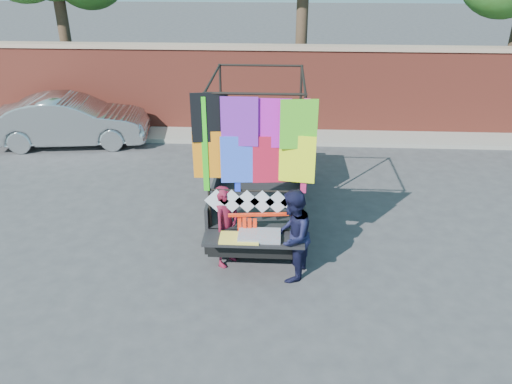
# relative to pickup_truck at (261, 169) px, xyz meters

# --- Properties ---
(ground) EXTENTS (90.00, 90.00, 0.00)m
(ground) POSITION_rel_pickup_truck_xyz_m (-0.03, -2.16, -0.81)
(ground) COLOR #38383A
(ground) RESTS_ON ground
(brick_wall) EXTENTS (30.00, 0.45, 2.61)m
(brick_wall) POSITION_rel_pickup_truck_xyz_m (-0.03, 4.84, 0.52)
(brick_wall) COLOR #94392B
(brick_wall) RESTS_ON ground
(curb) EXTENTS (30.00, 1.20, 0.12)m
(curb) POSITION_rel_pickup_truck_xyz_m (-0.03, 4.14, -0.75)
(curb) COLOR gray
(curb) RESTS_ON ground
(pickup_truck) EXTENTS (2.02, 5.08, 3.20)m
(pickup_truck) POSITION_rel_pickup_truck_xyz_m (0.00, 0.00, 0.00)
(pickup_truck) COLOR black
(pickup_truck) RESTS_ON ground
(sedan) EXTENTS (4.45, 2.04, 1.41)m
(sedan) POSITION_rel_pickup_truck_xyz_m (-5.60, 3.36, -0.10)
(sedan) COLOR #ACB0B3
(sedan) RESTS_ON ground
(woman) EXTENTS (0.60, 0.67, 1.54)m
(woman) POSITION_rel_pickup_truck_xyz_m (-0.51, -2.43, -0.03)
(woman) COLOR maroon
(woman) RESTS_ON ground
(man) EXTENTS (0.81, 0.94, 1.67)m
(man) POSITION_rel_pickup_truck_xyz_m (0.65, -2.80, 0.03)
(man) COLOR #141633
(man) RESTS_ON ground
(streamer_bundle) EXTENTS (1.03, 0.16, 0.71)m
(streamer_bundle) POSITION_rel_pickup_truck_xyz_m (-0.04, -2.63, 0.11)
(streamer_bundle) COLOR #FF2D0D
(streamer_bundle) RESTS_ON ground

